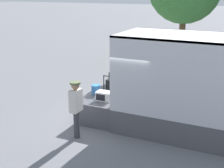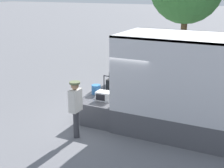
{
  "view_description": "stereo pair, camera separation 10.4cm",
  "coord_description": "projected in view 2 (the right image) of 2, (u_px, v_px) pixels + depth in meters",
  "views": [
    {
      "loc": [
        4.01,
        -9.41,
        4.48
      ],
      "look_at": [
        -0.37,
        -0.2,
        1.34
      ],
      "focal_mm": 50.0,
      "sensor_mm": 36.0,
      "label": 1
    },
    {
      "loc": [
        4.1,
        -9.37,
        4.48
      ],
      "look_at": [
        -0.37,
        -0.2,
        1.34
      ],
      "focal_mm": 50.0,
      "sensor_mm": 36.0,
      "label": 2
    }
  ],
  "objects": [
    {
      "name": "microwave",
      "position": [
        104.0,
        96.0,
        10.68
      ],
      "size": [
        0.53,
        0.39,
        0.31
      ],
      "color": "white",
      "rests_on": "tailgate_deck"
    },
    {
      "name": "worker_person",
      "position": [
        75.0,
        104.0,
        9.46
      ],
      "size": [
        0.33,
        0.44,
        1.82
      ],
      "color": "#38383D",
      "rests_on": "ground"
    },
    {
      "name": "portable_generator",
      "position": [
        116.0,
        85.0,
        11.55
      ],
      "size": [
        0.74,
        0.48,
        0.65
      ],
      "color": "black",
      "rests_on": "tailgate_deck"
    },
    {
      "name": "tailgate_deck",
      "position": [
        107.0,
        106.0,
        11.25
      ],
      "size": [
        1.35,
        2.19,
        0.79
      ],
      "primitive_type": "cube",
      "color": "#4C4C51",
      "rests_on": "ground"
    },
    {
      "name": "ground_plane",
      "position": [
        124.0,
        120.0,
        11.08
      ],
      "size": [
        160.0,
        160.0,
        0.0
      ],
      "primitive_type": "plane",
      "color": "slate"
    },
    {
      "name": "orange_bucket",
      "position": [
        96.0,
        89.0,
        11.32
      ],
      "size": [
        0.33,
        0.33,
        0.34
      ],
      "color": "#3370B2",
      "rests_on": "tailgate_deck"
    }
  ]
}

